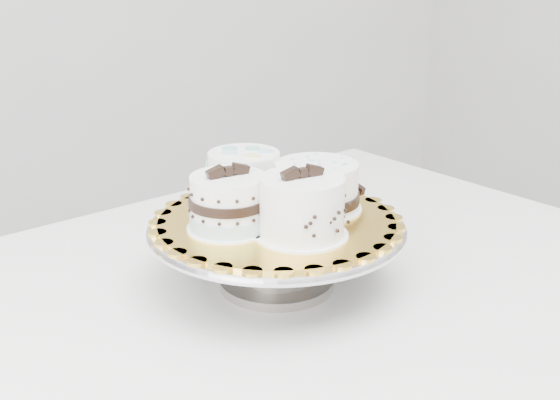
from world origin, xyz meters
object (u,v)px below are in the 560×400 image
cake_board (277,221)px  cake_dots (244,177)px  cake_stand (277,243)px  cake_swirl (302,208)px  cake_ribbon (317,188)px  table (252,344)px  cake_banded (229,204)px

cake_board → cake_dots: size_ratio=2.57×
cake_stand → cake_dots: cake_dots is taller
cake_board → cake_swirl: (0.00, -0.06, 0.04)m
cake_ribbon → cake_board: bearing=171.5°
table → cake_stand: (0.04, 0.00, 0.14)m
cake_dots → cake_banded: bearing=-114.8°
cake_stand → cake_banded: 0.09m
cake_stand → cake_board: bearing=90.0°
table → cake_banded: 0.21m
cake_stand → cake_ribbon: cake_ribbon is taller
cake_stand → cake_swirl: 0.09m
cake_banded → cake_stand: bearing=-1.0°
cake_board → cake_banded: (-0.07, 0.00, 0.03)m
cake_ribbon → cake_stand: bearing=171.5°
table → cake_swirl: cake_swirl is taller
cake_swirl → cake_ribbon: cake_swirl is taller
table → cake_banded: size_ratio=12.52×
cake_board → cake_banded: size_ratio=2.89×
cake_dots → cake_ribbon: size_ratio=0.87×
cake_dots → table: bearing=-98.7°
table → cake_board: (0.04, 0.00, 0.17)m
cake_board → cake_swirl: 0.07m
table → cake_stand: size_ratio=3.98×
cake_swirl → cake_banded: cake_swirl is taller
table → cake_board: size_ratio=4.34×
table → cake_board: bearing=-5.9°
cake_dots → cake_ribbon: bearing=-29.8°
cake_banded → cake_dots: bearing=52.0°
cake_board → cake_ribbon: size_ratio=2.25×
cake_stand → cake_banded: cake_banded is taller
cake_stand → cake_ribbon: (0.07, 0.01, 0.06)m
table → cake_ribbon: cake_ribbon is taller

